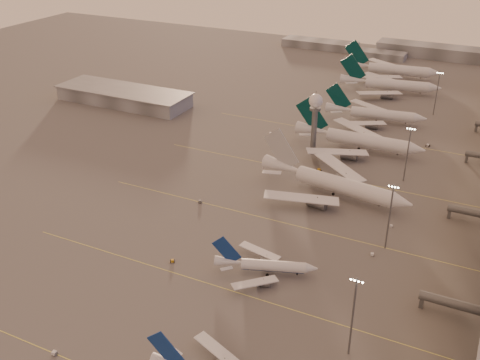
% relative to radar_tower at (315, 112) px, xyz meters
% --- Properties ---
extents(ground, '(700.00, 700.00, 0.00)m').
position_rel_radar_tower_xyz_m(ground, '(-5.00, -120.00, -20.95)').
color(ground, '#5D5A5A').
rests_on(ground, ground).
extents(taxiway_markings, '(180.00, 185.25, 0.02)m').
position_rel_radar_tower_xyz_m(taxiway_markings, '(25.00, -64.00, -20.94)').
color(taxiway_markings, '#EAE252').
rests_on(taxiway_markings, ground).
extents(hangar, '(82.00, 27.00, 8.50)m').
position_rel_radar_tower_xyz_m(hangar, '(-125.00, 20.00, -16.63)').
color(hangar, slate).
rests_on(hangar, ground).
extents(radar_tower, '(6.40, 6.40, 31.10)m').
position_rel_radar_tower_xyz_m(radar_tower, '(0.00, 0.00, 0.00)').
color(radar_tower, '#575A5E').
rests_on(radar_tower, ground).
extents(mast_a, '(3.60, 0.56, 25.00)m').
position_rel_radar_tower_xyz_m(mast_a, '(53.00, -120.00, -7.21)').
color(mast_a, '#575A5E').
rests_on(mast_a, ground).
extents(mast_b, '(3.60, 0.56, 25.00)m').
position_rel_radar_tower_xyz_m(mast_b, '(50.00, -65.00, -7.21)').
color(mast_b, '#575A5E').
rests_on(mast_b, ground).
extents(mast_c, '(3.60, 0.56, 25.00)m').
position_rel_radar_tower_xyz_m(mast_c, '(45.00, -10.00, -7.21)').
color(mast_c, '#575A5E').
rests_on(mast_c, ground).
extents(mast_d, '(3.60, 0.56, 25.00)m').
position_rel_radar_tower_xyz_m(mast_d, '(43.00, 80.00, -7.21)').
color(mast_d, '#575A5E').
rests_on(mast_d, ground).
extents(distant_horizon, '(165.00, 37.50, 9.00)m').
position_rel_radar_tower_xyz_m(distant_horizon, '(-2.38, 205.14, -17.06)').
color(distant_horizon, slate).
rests_on(distant_horizon, ground).
extents(narrowbody_mid, '(32.94, 25.82, 13.39)m').
position_rel_radar_tower_xyz_m(narrowbody_mid, '(18.59, -97.24, -18.24)').
color(narrowbody_mid, silver).
rests_on(narrowbody_mid, ground).
extents(widebody_white, '(66.54, 52.94, 23.51)m').
position_rel_radar_tower_xyz_m(widebody_white, '(21.81, -35.94, -16.87)').
color(widebody_white, silver).
rests_on(widebody_white, ground).
extents(greentail_a, '(63.93, 51.68, 23.24)m').
position_rel_radar_tower_xyz_m(greentail_a, '(18.33, 13.41, -16.84)').
color(greentail_a, silver).
rests_on(greentail_a, ground).
extents(greentail_b, '(54.55, 43.80, 19.86)m').
position_rel_radar_tower_xyz_m(greentail_b, '(16.30, 54.48, -17.44)').
color(greentail_b, silver).
rests_on(greentail_b, ground).
extents(greentail_c, '(62.04, 49.73, 22.66)m').
position_rel_radar_tower_xyz_m(greentail_c, '(11.79, 108.69, -16.95)').
color(greentail_c, silver).
rests_on(greentail_c, ground).
extents(greentail_d, '(64.72, 52.03, 23.53)m').
position_rel_radar_tower_xyz_m(greentail_d, '(5.38, 142.41, -16.79)').
color(greentail_d, silver).
rests_on(greentail_d, ground).
extents(gsv_truck_a, '(6.13, 2.63, 2.41)m').
position_rel_radar_tower_xyz_m(gsv_truck_a, '(-17.12, -155.32, -19.72)').
color(gsv_truck_a, silver).
rests_on(gsv_truck_a, ground).
extents(gsv_tug_mid, '(3.46, 3.82, 0.94)m').
position_rel_radar_tower_xyz_m(gsv_tug_mid, '(-12.14, -105.20, -20.47)').
color(gsv_tug_mid, '#CA9017').
rests_on(gsv_tug_mid, ground).
extents(gsv_truck_b, '(5.82, 3.46, 2.21)m').
position_rel_radar_tower_xyz_m(gsv_truck_b, '(47.56, -71.75, -19.82)').
color(gsv_truck_b, silver).
rests_on(gsv_truck_b, ground).
extents(gsv_truck_c, '(6.47, 4.08, 2.46)m').
position_rel_radar_tower_xyz_m(gsv_truck_c, '(-23.70, -65.55, -19.70)').
color(gsv_truck_c, '#515356').
rests_on(gsv_truck_c, ground).
extents(gsv_catering_b, '(4.89, 3.37, 3.68)m').
position_rel_radar_tower_xyz_m(gsv_catering_b, '(48.95, -50.22, -19.11)').
color(gsv_catering_b, silver).
rests_on(gsv_catering_b, ground).
extents(gsv_tug_far, '(4.45, 4.60, 1.15)m').
position_rel_radar_tower_xyz_m(gsv_tug_far, '(9.10, -17.06, -20.36)').
color(gsv_tug_far, '#CA9017').
rests_on(gsv_tug_far, ground).
extents(gsv_truck_d, '(2.06, 5.04, 2.01)m').
position_rel_radar_tower_xyz_m(gsv_truck_d, '(-27.77, 13.94, -19.93)').
color(gsv_truck_d, silver).
rests_on(gsv_truck_d, ground).
extents(gsv_tug_hangar, '(4.24, 2.81, 1.15)m').
position_rel_radar_tower_xyz_m(gsv_tug_hangar, '(47.96, 32.92, -20.36)').
color(gsv_tug_hangar, silver).
rests_on(gsv_tug_hangar, ground).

